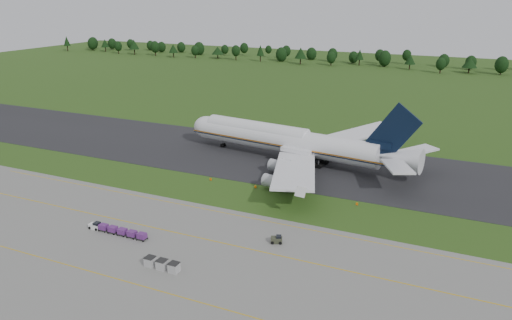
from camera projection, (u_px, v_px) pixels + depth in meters
The scene contains 10 objects.
ground at pixel (231, 194), 115.48m from camera, with size 600.00×600.00×0.00m, color #274615.
apron at pixel (141, 262), 86.14m from camera, with size 300.00×52.00×0.06m, color slate.
taxiway at pixel (277, 159), 139.63m from camera, with size 300.00×40.00×0.08m, color black.
apron_markings at pixel (165, 244), 92.18m from camera, with size 300.00×30.20×0.01m.
tree_line at pixel (423, 60), 298.84m from camera, with size 522.43×21.49×11.95m.
aircraft at pixel (289, 141), 137.45m from camera, with size 70.17×67.51×19.63m.
baggage_train at pixel (116, 230), 96.05m from camera, with size 13.42×1.42×1.37m.
utility_cart at pixel (276, 240), 92.63m from camera, with size 2.40×1.92×1.15m.
uld_row at pixel (162, 264), 83.79m from camera, with size 6.49×1.69×1.67m.
edge_markers at pixel (279, 191), 116.54m from camera, with size 37.24×0.30×0.60m.
Camera 1 is at (49.59, -94.97, 44.19)m, focal length 35.00 mm.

